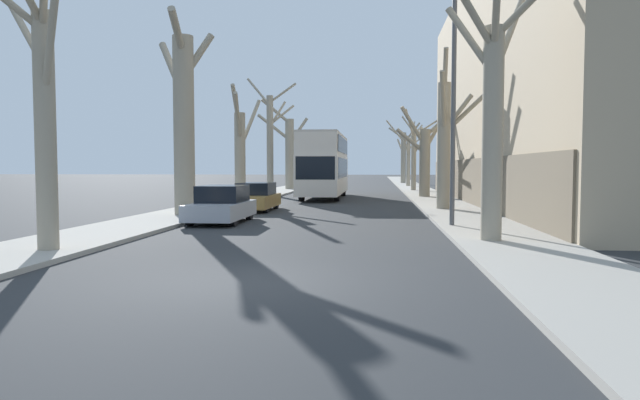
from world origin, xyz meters
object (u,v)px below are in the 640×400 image
object	(u,v)px
street_tree_left_2	(240,150)
double_decker_bus	(324,162)
street_tree_right_1	(445,137)
parked_car_1	(255,197)
parked_car_0	(222,205)
street_tree_left_0	(40,100)
street_tree_left_3	(271,139)
lamp_post	(451,80)
street_tree_right_2	(425,154)
street_tree_right_5	(403,155)
street_tree_left_4	(288,150)
street_tree_left_1	(184,119)
street_tree_right_4	(409,156)
street_tree_right_0	(494,103)
street_tree_right_3	(415,154)

from	to	relation	value
street_tree_left_2	double_decker_bus	world-z (taller)	street_tree_left_2
street_tree_right_1	parked_car_1	xyz separation A→B (m)	(-8.88, -0.65, -2.83)
street_tree_right_1	parked_car_0	size ratio (longest dim) A/B	1.79
street_tree_left_0	street_tree_left_3	size ratio (longest dim) A/B	0.83
street_tree_left_3	lamp_post	world-z (taller)	lamp_post
street_tree_left_0	street_tree_right_1	size ratio (longest dim) A/B	0.98
parked_car_1	street_tree_right_1	bearing A→B (deg)	4.16
street_tree_left_3	street_tree_right_1	distance (m)	17.76
street_tree_right_2	parked_car_1	distance (m)	15.12
street_tree_right_5	street_tree_left_2	bearing A→B (deg)	-105.28
street_tree_left_4	lamp_post	size ratio (longest dim) A/B	0.91
parked_car_1	lamp_post	xyz separation A→B (m)	(8.15, -7.17, 4.30)
street_tree_right_5	parked_car_0	bearing A→B (deg)	-99.99
street_tree_left_1	street_tree_left_4	bearing A→B (deg)	90.29
parked_car_0	street_tree_right_5	bearing A→B (deg)	80.01
street_tree_left_1	street_tree_right_4	size ratio (longest dim) A/B	1.15
street_tree_left_4	street_tree_right_2	bearing A→B (deg)	-47.63
street_tree_left_1	street_tree_left_2	xyz separation A→B (m)	(0.14, 8.99, -0.98)
parked_car_0	lamp_post	bearing A→B (deg)	-8.96
street_tree_right_0	street_tree_right_3	size ratio (longest dim) A/B	1.15
street_tree_right_2	street_tree_right_4	distance (m)	21.75
street_tree_left_3	street_tree_right_3	bearing A→B (deg)	35.20
street_tree_right_2	street_tree_right_5	xyz separation A→B (m)	(0.03, 32.86, 0.62)
street_tree_left_2	street_tree_right_1	distance (m)	11.69
street_tree_right_5	street_tree_left_0	bearing A→B (deg)	-100.47
parked_car_0	lamp_post	distance (m)	9.29
lamp_post	double_decker_bus	bearing A→B (deg)	107.88
street_tree_right_0	parked_car_0	distance (m)	10.69
street_tree_left_2	street_tree_right_5	size ratio (longest dim) A/B	0.87
double_decker_bus	lamp_post	distance (m)	19.40
street_tree_right_1	street_tree_left_2	bearing A→B (deg)	157.91
street_tree_right_0	street_tree_left_2	bearing A→B (deg)	123.43
street_tree_left_0	lamp_post	distance (m)	12.30
street_tree_left_2	street_tree_right_4	xyz separation A→B (m)	(10.92, 28.71, 0.22)
parked_car_1	street_tree_left_2	bearing A→B (deg)	111.07
street_tree_left_2	street_tree_right_1	world-z (taller)	street_tree_right_1
street_tree_left_3	street_tree_right_0	distance (m)	27.99
street_tree_right_2	street_tree_right_5	world-z (taller)	street_tree_right_5
street_tree_left_0	street_tree_right_5	distance (m)	59.92
street_tree_left_2	street_tree_right_0	xyz separation A→B (m)	(10.71, -16.22, 0.72)
street_tree_left_0	lamp_post	bearing A→B (deg)	34.32
street_tree_left_2	street_tree_right_0	world-z (taller)	street_tree_right_0
street_tree_left_3	parked_car_1	distance (m)	15.18
street_tree_right_5	street_tree_left_3	bearing A→B (deg)	-109.95
street_tree_left_1	street_tree_right_3	distance (m)	28.48
street_tree_left_3	lamp_post	bearing A→B (deg)	-64.99
street_tree_left_0	street_tree_right_2	size ratio (longest dim) A/B	1.09
street_tree_right_3	street_tree_right_4	size ratio (longest dim) A/B	0.99
street_tree_right_0	street_tree_right_2	world-z (taller)	street_tree_right_0
street_tree_right_1	street_tree_left_1	bearing A→B (deg)	-157.27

